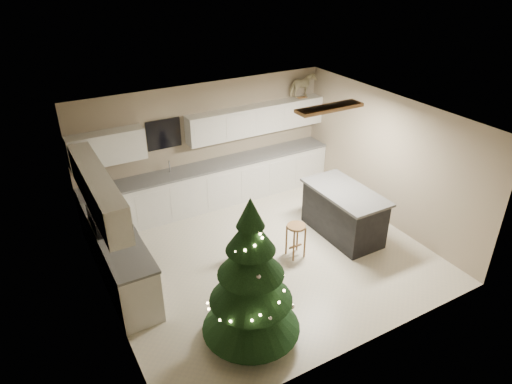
# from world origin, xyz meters

# --- Properties ---
(ground_plane) EXTENTS (5.50, 5.50, 0.00)m
(ground_plane) POSITION_xyz_m (0.00, 0.00, 0.00)
(ground_plane) COLOR beige
(room_shell) EXTENTS (5.52, 5.02, 2.61)m
(room_shell) POSITION_xyz_m (0.02, 0.00, 1.75)
(room_shell) COLOR gray
(room_shell) RESTS_ON ground_plane
(cabinetry) EXTENTS (5.50, 3.20, 2.00)m
(cabinetry) POSITION_xyz_m (-0.91, 1.65, 0.76)
(cabinetry) COLOR silver
(cabinetry) RESTS_ON ground_plane
(island) EXTENTS (0.90, 1.70, 0.95)m
(island) POSITION_xyz_m (1.67, -0.11, 0.48)
(island) COLOR black
(island) RESTS_ON ground_plane
(bar_stool) EXTENTS (0.34, 0.34, 0.64)m
(bar_stool) POSITION_xyz_m (0.47, -0.26, 0.48)
(bar_stool) COLOR #92623A
(bar_stool) RESTS_ON ground_plane
(christmas_tree) EXTENTS (1.44, 1.39, 2.30)m
(christmas_tree) POSITION_xyz_m (-1.19, -1.60, 0.95)
(christmas_tree) COLOR #3F2816
(christmas_tree) RESTS_ON ground_plane
(toddler) EXTENTS (0.39, 0.34, 0.89)m
(toddler) POSITION_xyz_m (-0.20, 0.12, 0.44)
(toddler) COLOR black
(toddler) RESTS_ON ground_plane
(rocking_horse) EXTENTS (0.63, 0.34, 0.53)m
(rocking_horse) POSITION_xyz_m (2.30, 2.33, 2.27)
(rocking_horse) COLOR #92623A
(rocking_horse) RESTS_ON cabinetry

